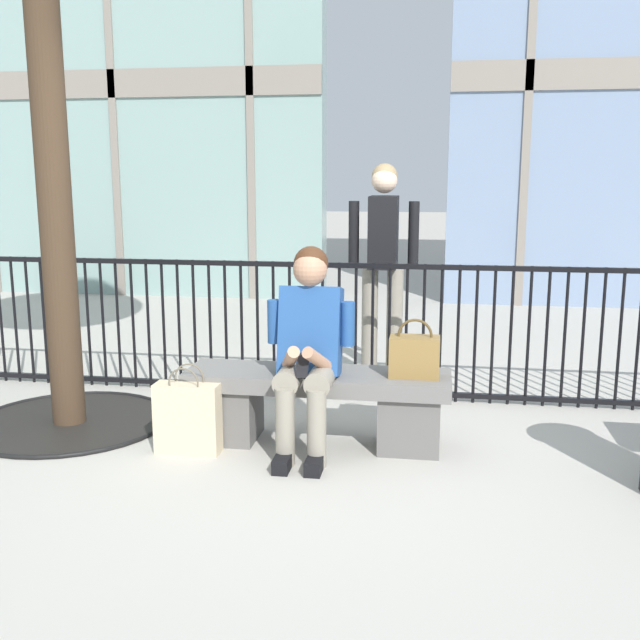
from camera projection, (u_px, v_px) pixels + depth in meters
name	position (u px, v px, depth m)	size (l,w,h in m)	color
ground_plane	(317.00, 442.00, 4.54)	(60.00, 60.00, 0.00)	#B2ADA3
stone_bench	(317.00, 400.00, 4.48)	(1.60, 0.44, 0.45)	slate
seated_person_with_phone	(308.00, 344.00, 4.29)	(0.52, 0.66, 1.21)	gray
handbag_on_bench	(414.00, 356.00, 4.33)	(0.29, 0.17, 0.35)	olive
shopping_bag	(188.00, 417.00, 4.34)	(0.38, 0.15, 0.53)	beige
bystander_at_railing	(383.00, 255.00, 5.82)	(0.55, 0.38, 1.71)	gray
plaza_railing	(339.00, 330.00, 5.39)	(8.35, 0.04, 1.00)	black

